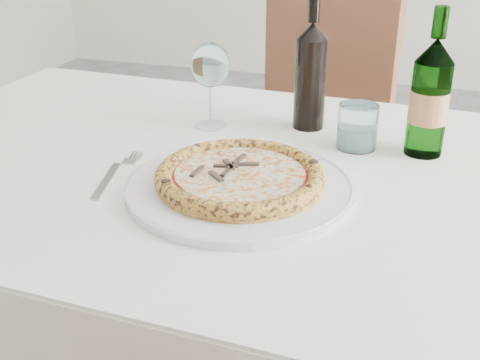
# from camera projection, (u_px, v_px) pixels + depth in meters

# --- Properties ---
(dining_table) EXTENTS (1.55, 0.97, 0.76)m
(dining_table) POSITION_uv_depth(u_px,v_px,m) (256.00, 209.00, 1.09)
(dining_table) COLOR brown
(dining_table) RESTS_ON floor
(chair_far) EXTENTS (0.57, 0.57, 0.93)m
(chair_far) POSITION_uv_depth(u_px,v_px,m) (306.00, 130.00, 1.85)
(chair_far) COLOR brown
(chair_far) RESTS_ON floor
(plate) EXTENTS (0.37, 0.37, 0.02)m
(plate) POSITION_uv_depth(u_px,v_px,m) (240.00, 186.00, 0.96)
(plate) COLOR white
(plate) RESTS_ON dining_table
(pizza) EXTENTS (0.27, 0.27, 0.03)m
(pizza) POSITION_uv_depth(u_px,v_px,m) (240.00, 176.00, 0.96)
(pizza) COLOR gold
(pizza) RESTS_ON plate
(fork) EXTENTS (0.04, 0.20, 0.00)m
(fork) POSITION_uv_depth(u_px,v_px,m) (114.00, 174.00, 1.02)
(fork) COLOR gray
(fork) RESTS_ON dining_table
(wine_glass) EXTENTS (0.08, 0.08, 0.17)m
(wine_glass) POSITION_uv_depth(u_px,v_px,m) (210.00, 67.00, 1.19)
(wine_glass) COLOR silver
(wine_glass) RESTS_ON dining_table
(tumbler) EXTENTS (0.07, 0.07, 0.08)m
(tumbler) POSITION_uv_depth(u_px,v_px,m) (357.00, 129.00, 1.12)
(tumbler) COLOR white
(tumbler) RESTS_ON dining_table
(beer_bottle) EXTENTS (0.07, 0.07, 0.26)m
(beer_bottle) POSITION_uv_depth(u_px,v_px,m) (430.00, 98.00, 1.07)
(beer_bottle) COLOR #3B7D34
(beer_bottle) RESTS_ON dining_table
(wine_bottle) EXTENTS (0.06, 0.06, 0.26)m
(wine_bottle) POSITION_uv_depth(u_px,v_px,m) (311.00, 75.00, 1.19)
(wine_bottle) COLOR black
(wine_bottle) RESTS_ON dining_table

